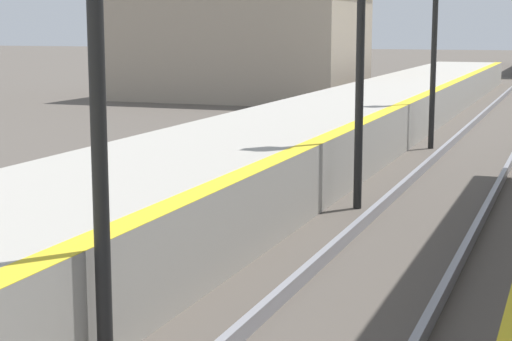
% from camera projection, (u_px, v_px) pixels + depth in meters
% --- Properties ---
extents(station_building, '(8.78, 6.01, 4.53)m').
position_uv_depth(station_building, '(242.00, 36.00, 31.28)').
color(station_building, tan).
rests_on(station_building, ground).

